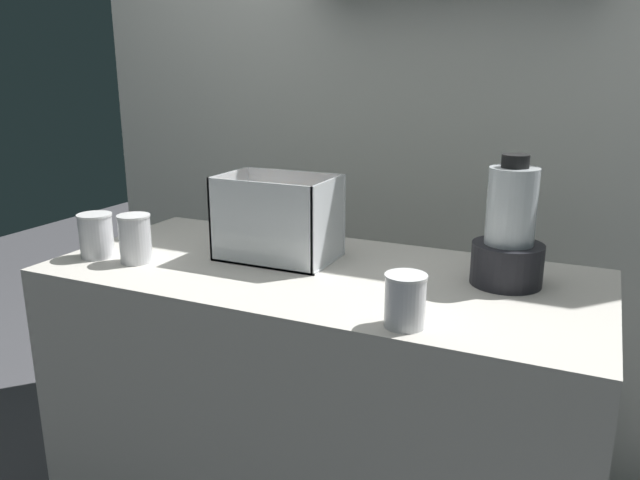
{
  "coord_description": "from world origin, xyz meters",
  "views": [
    {
      "loc": [
        0.63,
        -1.37,
        1.4
      ],
      "look_at": [
        0.0,
        0.0,
        0.98
      ],
      "focal_mm": 34.82,
      "sensor_mm": 36.0,
      "label": 1
    }
  ],
  "objects_px": {
    "carrot_display_bin": "(278,233)",
    "juice_cup_orange_middle": "(405,303)",
    "juice_cup_pomegranate_left": "(135,242)",
    "blender_pitcher": "(509,236)",
    "juice_cup_pomegranate_far_left": "(97,238)"
  },
  "relations": [
    {
      "from": "juice_cup_pomegranate_far_left",
      "to": "juice_cup_pomegranate_left",
      "type": "height_order",
      "value": "juice_cup_pomegranate_left"
    },
    {
      "from": "carrot_display_bin",
      "to": "juice_cup_pomegranate_far_left",
      "type": "bearing_deg",
      "value": -156.15
    },
    {
      "from": "juice_cup_pomegranate_left",
      "to": "juice_cup_orange_middle",
      "type": "bearing_deg",
      "value": -8.17
    },
    {
      "from": "juice_cup_pomegranate_left",
      "to": "juice_cup_orange_middle",
      "type": "distance_m",
      "value": 0.78
    },
    {
      "from": "carrot_display_bin",
      "to": "juice_cup_pomegranate_left",
      "type": "xyz_separation_m",
      "value": [
        -0.33,
        -0.19,
        -0.01
      ]
    },
    {
      "from": "juice_cup_pomegranate_left",
      "to": "juice_cup_pomegranate_far_left",
      "type": "bearing_deg",
      "value": -176.34
    },
    {
      "from": "blender_pitcher",
      "to": "juice_cup_orange_middle",
      "type": "height_order",
      "value": "blender_pitcher"
    },
    {
      "from": "carrot_display_bin",
      "to": "juice_cup_pomegranate_left",
      "type": "distance_m",
      "value": 0.38
    },
    {
      "from": "juice_cup_pomegranate_far_left",
      "to": "carrot_display_bin",
      "type": "bearing_deg",
      "value": 23.85
    },
    {
      "from": "carrot_display_bin",
      "to": "juice_cup_pomegranate_far_left",
      "type": "relative_size",
      "value": 2.55
    },
    {
      "from": "carrot_display_bin",
      "to": "juice_cup_orange_middle",
      "type": "xyz_separation_m",
      "value": [
        0.45,
        -0.3,
        -0.02
      ]
    },
    {
      "from": "juice_cup_pomegranate_left",
      "to": "juice_cup_orange_middle",
      "type": "xyz_separation_m",
      "value": [
        0.78,
        -0.11,
        -0.01
      ]
    },
    {
      "from": "carrot_display_bin",
      "to": "juice_cup_pomegranate_left",
      "type": "height_order",
      "value": "carrot_display_bin"
    },
    {
      "from": "juice_cup_pomegranate_left",
      "to": "carrot_display_bin",
      "type": "bearing_deg",
      "value": 30.55
    },
    {
      "from": "blender_pitcher",
      "to": "juice_cup_orange_middle",
      "type": "relative_size",
      "value": 2.85
    }
  ]
}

